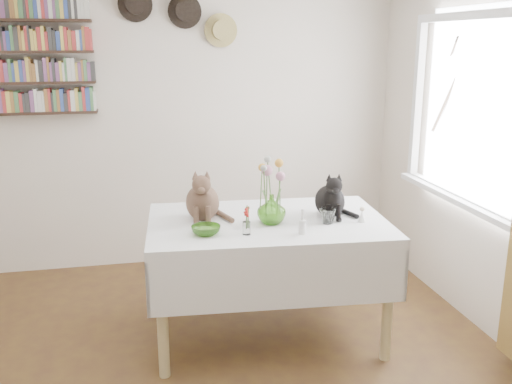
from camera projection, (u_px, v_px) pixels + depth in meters
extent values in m
cube|color=silver|center=(170.00, 125.00, 4.99)|extent=(4.04, 0.04, 2.54)
cube|color=white|center=(470.00, 110.00, 3.94)|extent=(0.01, 1.40, 1.20)
cube|color=white|center=(480.00, 15.00, 3.77)|extent=(0.06, 1.52, 0.06)
cube|color=white|center=(462.00, 198.00, 4.10)|extent=(0.06, 1.52, 0.06)
cube|color=white|center=(420.00, 100.00, 4.63)|extent=(0.06, 0.06, 1.20)
cube|color=white|center=(458.00, 198.00, 4.09)|extent=(0.12, 1.50, 0.04)
cube|color=white|center=(268.00, 225.00, 3.74)|extent=(1.62, 1.10, 0.07)
cylinder|color=tan|center=(162.00, 319.00, 3.36)|extent=(0.07, 0.07, 0.76)
cylinder|color=tan|center=(388.00, 304.00, 3.54)|extent=(0.07, 0.07, 0.76)
cylinder|color=tan|center=(164.00, 265.00, 4.15)|extent=(0.07, 0.07, 0.76)
cylinder|color=tan|center=(349.00, 255.00, 4.34)|extent=(0.07, 0.07, 0.76)
imported|color=#87CF51|center=(271.00, 209.00, 3.63)|extent=(0.22, 0.22, 0.19)
imported|color=#87CF51|center=(206.00, 230.00, 3.44)|extent=(0.23, 0.23, 0.06)
imported|color=white|center=(328.00, 216.00, 3.65)|extent=(0.14, 0.14, 0.10)
cylinder|color=white|center=(302.00, 227.00, 3.45)|extent=(0.04, 0.04, 0.09)
cylinder|color=white|center=(302.00, 215.00, 3.43)|extent=(0.02, 0.02, 0.07)
cylinder|color=white|center=(247.00, 228.00, 3.45)|extent=(0.05, 0.05, 0.08)
cone|color=white|center=(362.00, 216.00, 3.68)|extent=(0.05, 0.05, 0.08)
sphere|color=beige|center=(362.00, 209.00, 3.67)|extent=(0.03, 0.03, 0.03)
cylinder|color=#4C7233|center=(267.00, 193.00, 3.61)|extent=(0.01, 0.01, 0.30)
sphere|color=#C17A97|center=(267.00, 170.00, 3.57)|extent=(0.07, 0.07, 0.07)
cylinder|color=#4C7233|center=(278.00, 197.00, 3.60)|extent=(0.01, 0.01, 0.26)
sphere|color=#C17A97|center=(279.00, 177.00, 3.57)|extent=(0.06, 0.06, 0.06)
cylinder|color=#4C7233|center=(280.00, 189.00, 3.64)|extent=(0.01, 0.01, 0.34)
sphere|color=gold|center=(280.00, 163.00, 3.60)|extent=(0.06, 0.06, 0.06)
cylinder|color=#4C7233|center=(261.00, 192.00, 3.63)|extent=(0.01, 0.01, 0.31)
sphere|color=gold|center=(261.00, 168.00, 3.59)|extent=(0.05, 0.05, 0.05)
cylinder|color=#4C7233|center=(270.00, 186.00, 3.64)|extent=(0.01, 0.01, 0.37)
sphere|color=#999E93|center=(270.00, 158.00, 3.60)|extent=(0.04, 0.04, 0.04)
cylinder|color=#4C7233|center=(265.00, 193.00, 3.56)|extent=(0.01, 0.01, 0.33)
sphere|color=#999E93|center=(265.00, 167.00, 3.52)|extent=(0.04, 0.04, 0.04)
cube|color=#312017|center=(34.00, 113.00, 4.62)|extent=(1.00, 0.16, 0.02)
cube|color=#312017|center=(31.00, 83.00, 4.56)|extent=(1.00, 0.16, 0.02)
cube|color=#312017|center=(28.00, 52.00, 4.50)|extent=(1.00, 0.16, 0.02)
cube|color=#312017|center=(25.00, 20.00, 4.44)|extent=(1.00, 0.16, 0.02)
cylinder|color=black|center=(135.00, 4.00, 4.63)|extent=(0.28, 0.02, 0.28)
cylinder|color=black|center=(135.00, 4.00, 4.59)|extent=(0.16, 0.08, 0.16)
cylinder|color=black|center=(185.00, 11.00, 4.72)|extent=(0.28, 0.02, 0.28)
cylinder|color=black|center=(185.00, 11.00, 4.68)|extent=(0.16, 0.08, 0.16)
cylinder|color=tan|center=(221.00, 30.00, 4.82)|extent=(0.28, 0.02, 0.28)
cylinder|color=tan|center=(221.00, 30.00, 4.78)|extent=(0.16, 0.08, 0.16)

